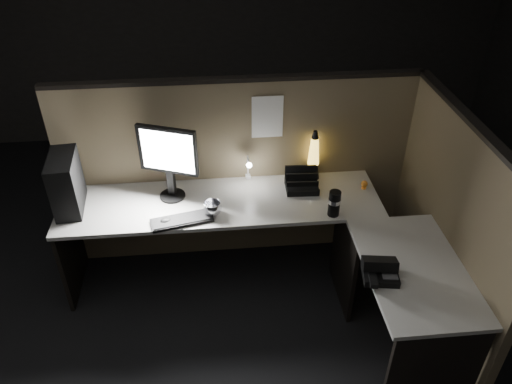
{
  "coord_description": "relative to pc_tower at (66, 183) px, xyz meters",
  "views": [
    {
      "loc": [
        -0.18,
        -2.31,
        2.84
      ],
      "look_at": [
        0.08,
        0.35,
        0.97
      ],
      "focal_mm": 35.0,
      "sensor_mm": 36.0,
      "label": 1
    }
  ],
  "objects": [
    {
      "name": "travel_mug",
      "position": [
        1.82,
        -0.27,
        -0.11
      ],
      "size": [
        0.08,
        0.08,
        0.19
      ],
      "primitive_type": "cylinder",
      "color": "black",
      "rests_on": "desk"
    },
    {
      "name": "partition_right",
      "position": [
        2.53,
        -0.54,
        -0.18
      ],
      "size": [
        0.06,
        1.66,
        1.5
      ],
      "primitive_type": "cube",
      "color": "brown",
      "rests_on": "ground"
    },
    {
      "name": "mouse",
      "position": [
        0.67,
        -0.26,
        -0.18
      ],
      "size": [
        0.1,
        0.09,
        0.03
      ],
      "primitive_type": "ellipsoid",
      "rotation": [
        0.0,
        0.0,
        0.31
      ],
      "color": "black",
      "rests_on": "desk"
    },
    {
      "name": "pc_tower",
      "position": [
        0.0,
        0.0,
        0.0
      ],
      "size": [
        0.2,
        0.4,
        0.4
      ],
      "primitive_type": "cube",
      "rotation": [
        0.0,
        0.0,
        0.08
      ],
      "color": "black",
      "rests_on": "desk"
    },
    {
      "name": "monitor",
      "position": [
        0.7,
        0.07,
        0.13
      ],
      "size": [
        0.42,
        0.2,
        0.55
      ],
      "rotation": [
        0.0,
        0.0,
        -0.37
      ],
      "color": "black",
      "rests_on": "desk"
    },
    {
      "name": "clip_lamp",
      "position": [
        1.27,
        0.19,
        -0.08
      ],
      "size": [
        0.04,
        0.17,
        0.21
      ],
      "color": "white",
      "rests_on": "desk"
    },
    {
      "name": "pinned_paper",
      "position": [
        1.42,
        0.26,
        0.3
      ],
      "size": [
        0.23,
        0.0,
        0.32
      ],
      "primitive_type": "cube",
      "color": "white",
      "rests_on": "partition_back"
    },
    {
      "name": "keyboard",
      "position": [
        0.78,
        -0.25,
        -0.19
      ],
      "size": [
        0.44,
        0.23,
        0.02
      ],
      "primitive_type": "cube",
      "rotation": [
        0.0,
        0.0,
        0.22
      ],
      "color": "black",
      "rests_on": "desk"
    },
    {
      "name": "steel_mug",
      "position": [
        0.99,
        -0.19,
        -0.15
      ],
      "size": [
        0.15,
        0.15,
        0.1
      ],
      "primitive_type": "imported",
      "rotation": [
        0.0,
        0.0,
        -0.17
      ],
      "color": "silver",
      "rests_on": "desk"
    },
    {
      "name": "room_shell",
      "position": [
        1.2,
        -0.64,
        0.69
      ],
      "size": [
        6.0,
        6.0,
        6.0
      ],
      "color": "silver",
      "rests_on": "ground"
    },
    {
      "name": "partition_back",
      "position": [
        1.2,
        0.29,
        -0.18
      ],
      "size": [
        2.66,
        0.06,
        1.5
      ],
      "primitive_type": "cube",
      "color": "brown",
      "rests_on": "ground"
    },
    {
      "name": "floor",
      "position": [
        1.2,
        -0.64,
        -0.93
      ],
      "size": [
        6.0,
        6.0,
        0.0
      ],
      "primitive_type": "plane",
      "color": "black",
      "rests_on": "ground"
    },
    {
      "name": "organizer",
      "position": [
        1.65,
        0.07,
        -0.16
      ],
      "size": [
        0.25,
        0.22,
        0.18
      ],
      "rotation": [
        0.0,
        0.0,
        -0.05
      ],
      "color": "black",
      "rests_on": "desk"
    },
    {
      "name": "desk_phone",
      "position": [
        1.95,
        -0.89,
        -0.15
      ],
      "size": [
        0.23,
        0.23,
        0.12
      ],
      "rotation": [
        0.0,
        0.0,
        -0.15
      ],
      "color": "black",
      "rests_on": "desk"
    },
    {
      "name": "desk",
      "position": [
        1.38,
        -0.38,
        -0.35
      ],
      "size": [
        2.6,
        1.6,
        0.73
      ],
      "color": "#B7B4AD",
      "rests_on": "ground"
    },
    {
      "name": "lava_lamp",
      "position": [
        1.76,
        0.21,
        -0.03
      ],
      "size": [
        0.11,
        0.11,
        0.4
      ],
      "color": "black",
      "rests_on": "desk"
    },
    {
      "name": "figurine",
      "position": [
        2.12,
        0.02,
        -0.16
      ],
      "size": [
        0.05,
        0.05,
        0.05
      ],
      "primitive_type": "sphere",
      "color": "orange",
      "rests_on": "desk"
    }
  ]
}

